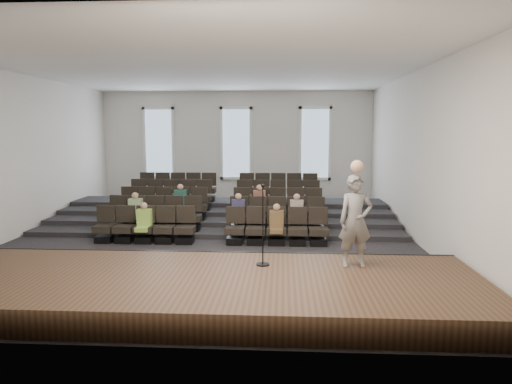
% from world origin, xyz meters
% --- Properties ---
extents(ground, '(14.00, 14.00, 0.00)m').
position_xyz_m(ground, '(0.00, 0.00, 0.00)').
color(ground, black).
rests_on(ground, ground).
extents(ceiling, '(12.00, 14.00, 0.02)m').
position_xyz_m(ceiling, '(0.00, 0.00, 5.01)').
color(ceiling, white).
rests_on(ceiling, ground).
extents(wall_back, '(12.00, 0.04, 5.00)m').
position_xyz_m(wall_back, '(0.00, 7.02, 2.50)').
color(wall_back, silver).
rests_on(wall_back, ground).
extents(wall_front, '(12.00, 0.04, 5.00)m').
position_xyz_m(wall_front, '(0.00, -7.02, 2.50)').
color(wall_front, silver).
rests_on(wall_front, ground).
extents(wall_left, '(0.04, 14.00, 5.00)m').
position_xyz_m(wall_left, '(-6.02, 0.00, 2.50)').
color(wall_left, silver).
rests_on(wall_left, ground).
extents(wall_right, '(0.04, 14.00, 5.00)m').
position_xyz_m(wall_right, '(6.02, 0.00, 2.50)').
color(wall_right, silver).
rests_on(wall_right, ground).
extents(stage, '(11.80, 3.60, 0.50)m').
position_xyz_m(stage, '(0.00, -5.10, 0.25)').
color(stage, '#45331D').
rests_on(stage, ground).
extents(stage_lip, '(11.80, 0.06, 0.52)m').
position_xyz_m(stage_lip, '(0.00, -3.33, 0.25)').
color(stage_lip, black).
rests_on(stage_lip, ground).
extents(risers, '(11.80, 4.80, 0.60)m').
position_xyz_m(risers, '(0.00, 3.17, 0.20)').
color(risers, black).
rests_on(risers, ground).
extents(seating_rows, '(6.80, 4.70, 1.67)m').
position_xyz_m(seating_rows, '(-0.00, 1.54, 0.68)').
color(seating_rows, black).
rests_on(seating_rows, ground).
extents(windows, '(8.44, 0.10, 3.24)m').
position_xyz_m(windows, '(0.00, 6.95, 2.70)').
color(windows, white).
rests_on(windows, wall_back).
extents(audience, '(5.45, 2.64, 1.10)m').
position_xyz_m(audience, '(0.10, 0.45, 0.83)').
color(audience, '#9AC64F').
rests_on(audience, seating_rows).
extents(speaker, '(0.74, 0.54, 1.87)m').
position_xyz_m(speaker, '(3.57, -4.26, 1.44)').
color(speaker, slate).
rests_on(speaker, stage).
extents(mic_stand, '(0.28, 0.28, 1.68)m').
position_xyz_m(mic_stand, '(1.70, -4.29, 1.00)').
color(mic_stand, black).
rests_on(mic_stand, stage).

